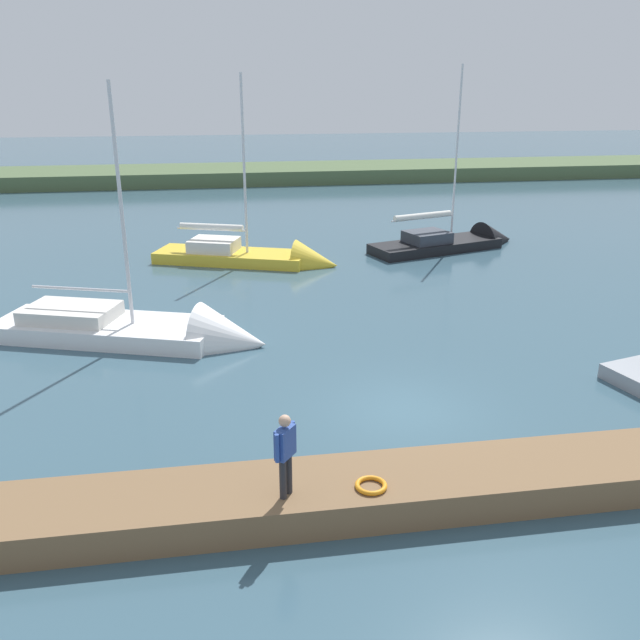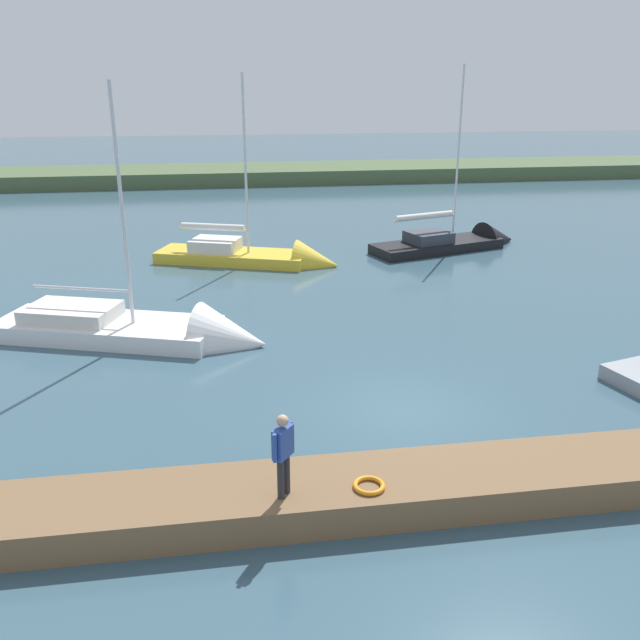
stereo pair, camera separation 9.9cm
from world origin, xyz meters
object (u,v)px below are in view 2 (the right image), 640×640
(sailboat_inner_slip, at_px, (157,335))
(sailboat_mid_channel, at_px, (461,244))
(life_ring_buoy, at_px, (369,486))
(sailboat_near_dock, at_px, (263,260))
(person_on_dock, at_px, (283,449))

(sailboat_inner_slip, bearing_deg, sailboat_mid_channel, 55.79)
(life_ring_buoy, height_order, sailboat_near_dock, sailboat_near_dock)
(sailboat_inner_slip, height_order, person_on_dock, sailboat_inner_slip)
(life_ring_buoy, height_order, sailboat_mid_channel, sailboat_mid_channel)
(sailboat_mid_channel, bearing_deg, person_on_dock, -135.67)
(life_ring_buoy, height_order, sailboat_inner_slip, sailboat_inner_slip)
(person_on_dock, bearing_deg, sailboat_mid_channel, -79.79)
(sailboat_near_dock, bearing_deg, sailboat_inner_slip, -94.17)
(life_ring_buoy, bearing_deg, sailboat_mid_channel, -114.37)
(life_ring_buoy, bearing_deg, sailboat_near_dock, -88.15)
(life_ring_buoy, xyz_separation_m, sailboat_inner_slip, (5.06, -10.87, -0.58))
(sailboat_near_dock, relative_size, person_on_dock, 5.57)
(sailboat_near_dock, bearing_deg, person_on_dock, -72.88)
(sailboat_near_dock, distance_m, person_on_dock, 20.70)
(sailboat_inner_slip, bearing_deg, sailboat_near_dock, 84.50)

